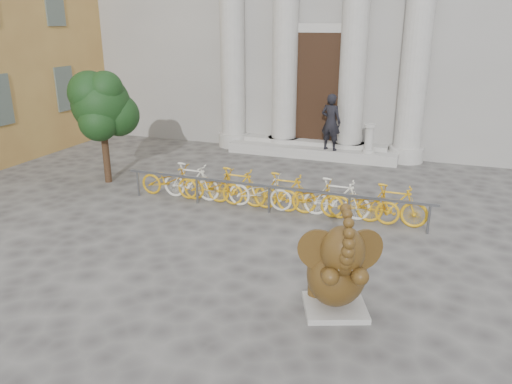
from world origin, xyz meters
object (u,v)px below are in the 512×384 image
(elephant_statue, at_px, (337,272))
(tree, at_px, (102,106))
(pedestrian, at_px, (331,122))
(bike_rack, at_px, (272,191))

(elephant_statue, bearing_deg, tree, 128.27)
(tree, relative_size, pedestrian, 1.70)
(tree, height_order, pedestrian, tree)
(pedestrian, bearing_deg, elephant_statue, 115.51)
(bike_rack, height_order, pedestrian, pedestrian)
(bike_rack, bearing_deg, pedestrian, 86.15)
(tree, xyz_separation_m, pedestrian, (5.65, 4.77, -0.97))
(elephant_statue, xyz_separation_m, bike_rack, (-2.50, 4.13, -0.23))
(elephant_statue, relative_size, tree, 0.61)
(bike_rack, relative_size, pedestrian, 4.15)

